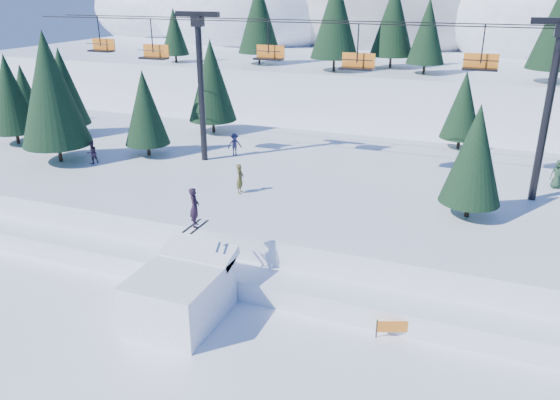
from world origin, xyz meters
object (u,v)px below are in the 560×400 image
(banner_far, at_px, (447,318))
(banner_near, at_px, (409,327))
(chairlift, at_px, (343,72))
(jump_kicker, at_px, (181,292))

(banner_far, bearing_deg, banner_near, -138.88)
(chairlift, relative_size, banner_far, 17.06)
(jump_kicker, xyz_separation_m, chairlift, (3.16, 15.23, 7.98))
(chairlift, distance_m, banner_far, 16.83)
(banner_near, relative_size, banner_far, 0.99)
(jump_kicker, height_order, chairlift, chairlift)
(jump_kicker, bearing_deg, banner_far, 17.02)
(chairlift, height_order, banner_near, chairlift)
(jump_kicker, distance_m, banner_far, 12.02)
(banner_far, bearing_deg, chairlift, 125.33)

